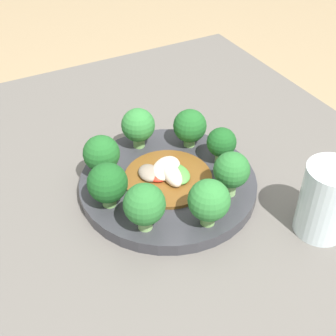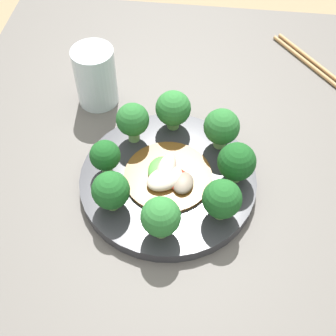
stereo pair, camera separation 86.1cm
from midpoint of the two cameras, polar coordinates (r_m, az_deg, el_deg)
name	(u,v)px [view 2 (the right image)]	position (r m, az deg, el deg)	size (l,w,h in m)	color
table	(190,283)	(0.85, -8.43, -37.72)	(0.88, 0.81, 0.71)	#5B5651
plate	(168,181)	(0.50, -20.89, -37.16)	(0.25, 0.25, 0.02)	#333338
broccoli_southeast	(222,127)	(0.44, -10.10, -30.91)	(0.05, 0.05, 0.07)	#89B76B
broccoli_west	(161,217)	(0.47, -28.23, -47.17)	(0.05, 0.05, 0.06)	#7AAD5B
broccoli_northeast	(133,120)	(0.48, -26.94, -26.97)	(0.05, 0.05, 0.07)	#89B76B
broccoli_northwest	(111,191)	(0.49, -34.83, -39.74)	(0.05, 0.05, 0.06)	#7AAD5B
broccoli_south	(237,162)	(0.44, -8.56, -39.14)	(0.05, 0.05, 0.06)	#70A356
broccoli_north	(105,156)	(0.50, -33.31, -32.92)	(0.04, 0.04, 0.06)	#89B76B
broccoli_east	(173,109)	(0.47, -18.73, -25.25)	(0.05, 0.05, 0.06)	#7AAD5B
broccoli_southwest	(222,199)	(0.45, -13.91, -46.34)	(0.05, 0.05, 0.06)	#70A356
stirfry_center	(168,175)	(0.49, -21.62, -37.42)	(0.12, 0.12, 0.02)	brown
drinking_glass	(96,77)	(0.54, -29.73, -15.17)	(0.07, 0.07, 0.10)	silver
chopsticks	(318,68)	(0.56, 12.79, -11.33)	(0.18, 0.15, 0.01)	#AD7F4C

